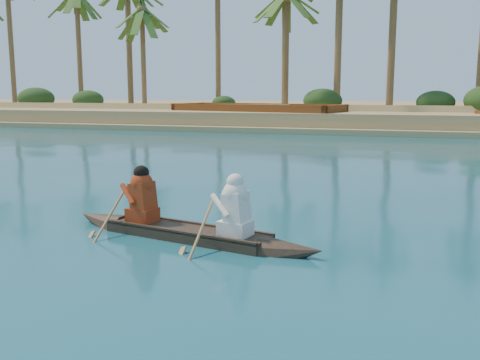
% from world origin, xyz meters
% --- Properties ---
extents(sandy_embankment, '(150.00, 51.00, 1.50)m').
position_xyz_m(sandy_embankment, '(0.00, 46.89, 0.53)').
color(sandy_embankment, tan).
rests_on(sandy_embankment, ground).
extents(palm_grove, '(110.00, 14.00, 16.00)m').
position_xyz_m(palm_grove, '(0.00, 35.00, 8.00)').
color(palm_grove, '#31591F').
rests_on(palm_grove, ground).
extents(shrub_cluster, '(100.00, 6.00, 2.40)m').
position_xyz_m(shrub_cluster, '(0.00, 31.50, 1.20)').
color(shrub_cluster, '#1F3E16').
rests_on(shrub_cluster, ground).
extents(canoe, '(5.51, 1.86, 1.51)m').
position_xyz_m(canoe, '(8.00, -2.92, 0.29)').
color(canoe, '#3D2C21').
rests_on(canoe, ground).
extents(barge_mid, '(13.51, 7.18, 2.14)m').
position_xyz_m(barge_mid, '(0.82, 27.00, 0.75)').
color(barge_mid, brown).
rests_on(barge_mid, ground).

